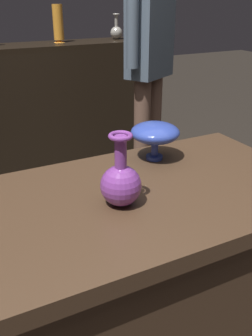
{
  "coord_description": "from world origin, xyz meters",
  "views": [
    {
      "loc": [
        -0.47,
        -0.89,
        1.35
      ],
      "look_at": [
        -0.03,
        -0.02,
        0.9
      ],
      "focal_mm": 40.63,
      "sensor_mm": 36.0,
      "label": 1
    }
  ],
  "objects_px": {
    "vase_centerpiece": "(121,182)",
    "shelf_vase_far_right": "(116,31)",
    "visitor_near_right": "(150,49)",
    "vase_tall_behind": "(155,133)",
    "shelf_vase_right": "(58,24)"
  },
  "relations": [
    {
      "from": "vase_centerpiece",
      "to": "visitor_near_right",
      "type": "xyz_separation_m",
      "value": [
        0.85,
        1.3,
        0.16
      ]
    },
    {
      "from": "shelf_vase_far_right",
      "to": "visitor_near_right",
      "type": "bearing_deg",
      "value": -103.73
    },
    {
      "from": "vase_centerpiece",
      "to": "shelf_vase_far_right",
      "type": "height_order",
      "value": "shelf_vase_far_right"
    },
    {
      "from": "vase_tall_behind",
      "to": "shelf_vase_right",
      "type": "height_order",
      "value": "shelf_vase_right"
    },
    {
      "from": "vase_tall_behind",
      "to": "shelf_vase_far_right",
      "type": "relative_size",
      "value": 0.84
    },
    {
      "from": "shelf_vase_far_right",
      "to": "visitor_near_right",
      "type": "distance_m",
      "value": 1.0
    },
    {
      "from": "vase_tall_behind",
      "to": "visitor_near_right",
      "type": "xyz_separation_m",
      "value": [
        0.6,
        1.07,
        0.13
      ]
    },
    {
      "from": "shelf_vase_right",
      "to": "visitor_near_right",
      "type": "relative_size",
      "value": 0.17
    },
    {
      "from": "vase_tall_behind",
      "to": "visitor_near_right",
      "type": "height_order",
      "value": "visitor_near_right"
    },
    {
      "from": "visitor_near_right",
      "to": "shelf_vase_far_right",
      "type": "bearing_deg",
      "value": -132.5
    },
    {
      "from": "shelf_vase_far_right",
      "to": "shelf_vase_right",
      "type": "xyz_separation_m",
      "value": [
        -0.52,
        -0.01,
        0.08
      ]
    },
    {
      "from": "shelf_vase_far_right",
      "to": "shelf_vase_right",
      "type": "height_order",
      "value": "shelf_vase_right"
    },
    {
      "from": "shelf_vase_right",
      "to": "shelf_vase_far_right",
      "type": "bearing_deg",
      "value": 1.43
    },
    {
      "from": "vase_centerpiece",
      "to": "vase_tall_behind",
      "type": "bearing_deg",
      "value": 43.03
    },
    {
      "from": "vase_centerpiece",
      "to": "visitor_near_right",
      "type": "height_order",
      "value": "visitor_near_right"
    }
  ]
}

